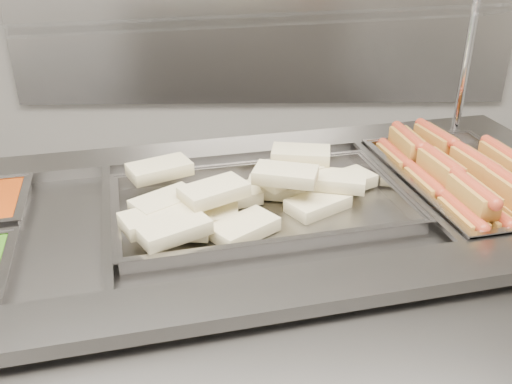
{
  "coord_description": "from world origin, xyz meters",
  "views": [
    {
      "loc": [
        -0.11,
        -0.98,
        1.71
      ],
      "look_at": [
        -0.08,
        0.38,
        1.03
      ],
      "focal_mm": 40.0,
      "sensor_mm": 36.0,
      "label": 1
    }
  ],
  "objects_px": {
    "pan_hotdogs": "(466,190)",
    "pan_wraps": "(260,209)",
    "steam_counter": "(238,347)",
    "sneeze_guard": "(215,30)"
  },
  "relations": [
    {
      "from": "pan_hotdogs",
      "to": "pan_wraps",
      "type": "distance_m",
      "value": 0.63
    },
    {
      "from": "steam_counter",
      "to": "sneeze_guard",
      "type": "height_order",
      "value": "sneeze_guard"
    },
    {
      "from": "pan_hotdogs",
      "to": "pan_wraps",
      "type": "height_order",
      "value": "same"
    },
    {
      "from": "sneeze_guard",
      "to": "pan_wraps",
      "type": "height_order",
      "value": "sneeze_guard"
    },
    {
      "from": "steam_counter",
      "to": "pan_hotdogs",
      "type": "height_order",
      "value": "pan_hotdogs"
    },
    {
      "from": "sneeze_guard",
      "to": "pan_wraps",
      "type": "distance_m",
      "value": 0.5
    },
    {
      "from": "steam_counter",
      "to": "pan_hotdogs",
      "type": "distance_m",
      "value": 0.83
    },
    {
      "from": "sneeze_guard",
      "to": "pan_hotdogs",
      "type": "distance_m",
      "value": 0.87
    },
    {
      "from": "sneeze_guard",
      "to": "pan_wraps",
      "type": "xyz_separation_m",
      "value": [
        0.12,
        -0.22,
        -0.44
      ]
    },
    {
      "from": "sneeze_guard",
      "to": "steam_counter",
      "type": "bearing_deg",
      "value": -77.54
    }
  ]
}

